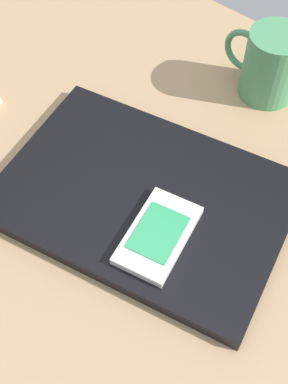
% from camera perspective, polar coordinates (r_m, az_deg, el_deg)
% --- Properties ---
extents(desk_surface, '(1.20, 0.80, 0.03)m').
position_cam_1_polar(desk_surface, '(0.65, -3.00, -0.50)').
color(desk_surface, tan).
rests_on(desk_surface, ground).
extents(laptop_closed, '(0.39, 0.31, 0.02)m').
position_cam_1_polar(laptop_closed, '(0.62, 0.00, -0.57)').
color(laptop_closed, black).
rests_on(laptop_closed, desk_surface).
extents(cell_phone_on_laptop, '(0.09, 0.12, 0.01)m').
position_cam_1_polar(cell_phone_on_laptop, '(0.57, 1.62, -4.82)').
color(cell_phone_on_laptop, silver).
rests_on(cell_phone_on_laptop, laptop_closed).
extents(coffee_mug, '(0.12, 0.08, 0.10)m').
position_cam_1_polar(coffee_mug, '(0.74, 14.06, 13.76)').
color(coffee_mug, '#4C9360').
rests_on(coffee_mug, desk_surface).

